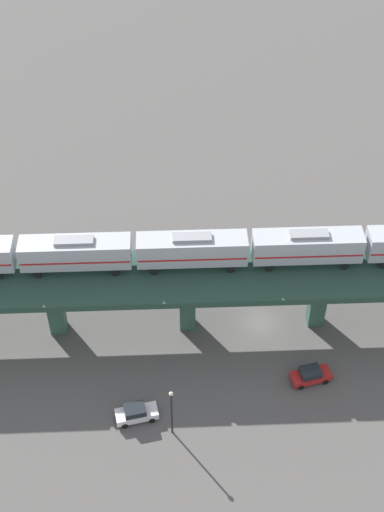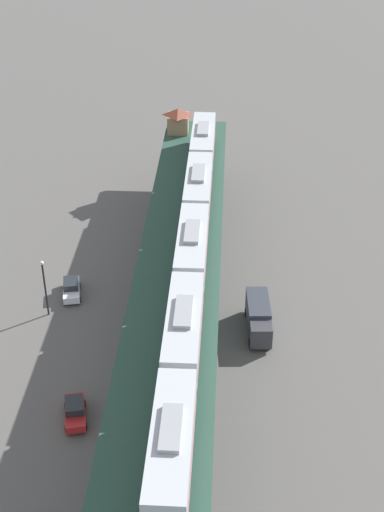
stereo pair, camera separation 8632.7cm
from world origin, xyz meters
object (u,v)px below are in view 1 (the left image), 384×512
subway_train (192,249)px  street_lamp (172,409)px  street_car_red (311,375)px  delivery_truck (180,265)px  street_car_white (136,413)px

subway_train → street_lamp: subway_train is taller
subway_train → street_car_red: (11.78, 10.76, -9.97)m
delivery_truck → street_lamp: bearing=-12.9°
street_car_white → street_lamp: bearing=54.3°
street_car_white → street_lamp: street_lamp is taller
subway_train → street_car_red: bearing=42.4°
delivery_truck → street_lamp: 22.92m
subway_train → delivery_truck: (-7.03, -0.07, -9.15)m
street_car_white → street_car_red: bearing=93.0°
delivery_truck → street_car_white: bearing=-23.1°
street_car_red → street_lamp: (3.42, -15.93, 3.17)m
subway_train → street_car_white: bearing=-33.7°
subway_train → street_car_red: 18.82m
street_car_red → street_lamp: size_ratio=0.65×
delivery_truck → street_lamp: size_ratio=1.07×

